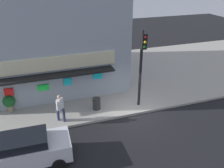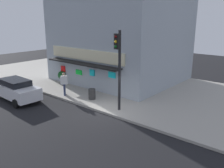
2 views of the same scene
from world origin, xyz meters
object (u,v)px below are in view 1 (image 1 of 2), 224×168
at_px(trash_can, 97,104).
at_px(potted_plant_by_doorway, 9,102).
at_px(pedestrian, 60,107).
at_px(parked_car_white, 22,150).
at_px(traffic_light, 142,60).

distance_m(trash_can, potted_plant_by_doorway, 5.69).
xyz_separation_m(trash_can, potted_plant_by_doorway, (-5.47, 1.56, 0.27)).
bearing_deg(potted_plant_by_doorway, pedestrian, -35.97).
bearing_deg(trash_can, parked_car_white, -142.70).
relative_size(traffic_light, potted_plant_by_doorway, 4.60).
bearing_deg(traffic_light, potted_plant_by_doorway, 166.30).
bearing_deg(pedestrian, traffic_light, 1.74).
distance_m(traffic_light, trash_can, 4.16).
bearing_deg(traffic_light, pedestrian, -178.26).
bearing_deg(pedestrian, potted_plant_by_doorway, 144.03).
bearing_deg(trash_can, pedestrian, -165.23).
height_order(traffic_light, parked_car_white, traffic_light).
relative_size(traffic_light, parked_car_white, 1.13).
bearing_deg(potted_plant_by_doorway, traffic_light, -13.70).
height_order(trash_can, parked_car_white, parked_car_white).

